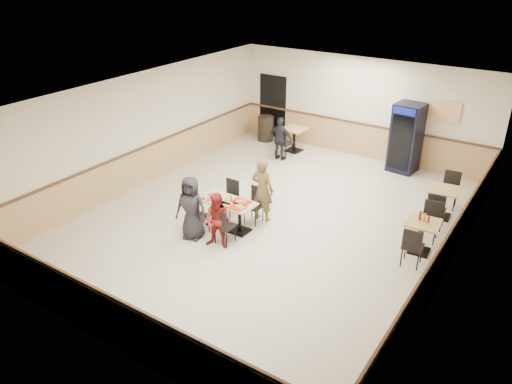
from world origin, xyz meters
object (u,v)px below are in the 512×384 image
Objects in this scene: diner_woman_left at (191,208)px; side_table_near at (422,232)px; diner_woman_right at (218,221)px; side_table_far at (443,198)px; main_table at (228,210)px; trash_bin at (266,128)px; diner_man_opposite at (262,190)px; lone_diner at (280,139)px; back_table at (294,136)px; pepsi_cooler at (406,138)px.

side_table_near is at bearing 12.81° from diner_woman_left.
side_table_far is at bearing 34.64° from diner_woman_right.
trash_bin is at bearing 114.80° from main_table.
diner_man_opposite is 4.27m from side_table_far.
main_table is 0.84× the size of diner_man_opposite.
lone_diner is at bearing 168.87° from side_table_far.
trash_bin reaches higher than back_table.
diner_man_opposite is (0.83, 1.54, 0.04)m from diner_woman_left.
main_table is at bearing -140.54° from side_table_far.
diner_man_opposite is 3.79m from lone_diner.
trash_bin reaches higher than main_table.
trash_bin is (-2.76, 6.20, -0.21)m from diner_woman_right.
lone_diner is 5.84m from side_table_near.
diner_woman_left is 6.77m from pepsi_cooler.
side_table_far is (4.32, 3.99, -0.24)m from diner_woman_left.
diner_woman_left is 1.75m from diner_man_opposite.
lone_diner is 1.72× the size of back_table.
side_table_far is at bearing 28.97° from diner_woman_left.
main_table is at bearing 58.89° from diner_man_opposite.
main_table is 5.21m from back_table.
main_table is at bearing 103.19° from lone_diner.
back_table is at bearing -15.26° from trash_bin.
diner_woman_right is 6.79m from trash_bin.
diner_woman_left is 1.89× the size of back_table.
diner_woman_left is at bearing 58.89° from diner_man_opposite.
lone_diner is (-1.17, 4.21, 0.21)m from main_table.
diner_man_opposite reaches higher than trash_bin.
trash_bin is at bearing -61.09° from diner_man_opposite.
side_table_far is at bearing -20.10° from back_table.
diner_woman_left is 1.09× the size of lone_diner.
trash_bin is (-1.28, 0.35, -0.09)m from back_table.
side_table_near is (3.64, 2.19, -0.16)m from diner_woman_right.
diner_woman_right is 0.82× the size of diner_man_opposite.
diner_man_opposite reaches higher than diner_woman_right.
main_table is 0.93m from diner_man_opposite.
side_table_far is (5.08, -1.00, -0.17)m from lone_diner.
diner_woman_left reaches higher than back_table.
back_table is at bearing -72.51° from diner_man_opposite.
pepsi_cooler is at bearing 113.33° from side_table_near.
side_table_near is 0.36× the size of pepsi_cooler.
diner_woman_right is at bearing -149.00° from side_table_near.
diner_woman_left is at bearing 166.15° from diner_woman_right.
side_table_far is at bearing 39.94° from main_table.
diner_man_opposite reaches higher than back_table.
lone_diner is at bearing -154.46° from pepsi_cooler.
diner_man_opposite is at bearing -69.78° from back_table.
back_table is at bearing -92.30° from lone_diner.
back_table is at bearing 144.41° from side_table_near.
back_table is (-1.48, 5.85, -0.12)m from diner_woman_right.
trash_bin is (-2.87, 4.65, -0.35)m from diner_man_opposite.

